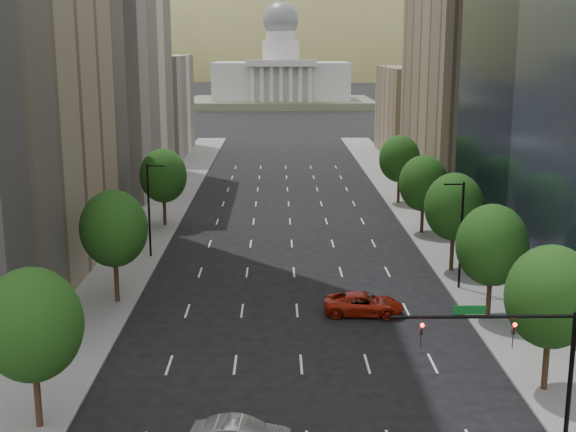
{
  "coord_description": "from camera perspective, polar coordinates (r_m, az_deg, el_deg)",
  "views": [
    {
      "loc": [
        -1.52,
        -4.65,
        19.6
      ],
      "look_at": [
        -0.73,
        47.14,
        8.0
      ],
      "focal_mm": 47.36,
      "sensor_mm": 36.0,
      "label": 1
    }
  ],
  "objects": [
    {
      "name": "tree_right_1",
      "position": [
        45.67,
        19.14,
        -5.76
      ],
      "size": [
        5.2,
        5.2,
        8.75
      ],
      "color": "#382316",
      "rests_on": "ground"
    },
    {
      "name": "car_red_far",
      "position": [
        57.27,
        5.7,
        -6.59
      ],
      "size": [
        6.09,
        3.14,
        1.64
      ],
      "primitive_type": "imported",
      "rotation": [
        0.0,
        0.0,
        1.5
      ],
      "color": "#9C1B0B",
      "rests_on": "ground"
    },
    {
      "name": "tree_right_5",
      "position": [
        96.91,
        8.37,
        4.27
      ],
      "size": [
        5.2,
        5.2,
        8.75
      ],
      "color": "#382316",
      "rests_on": "ground"
    },
    {
      "name": "streetlight_rn",
      "position": [
        63.25,
        12.83,
        -1.19
      ],
      "size": [
        1.7,
        0.2,
        9.0
      ],
      "color": "black",
      "rests_on": "ground"
    },
    {
      "name": "tree_left_2",
      "position": [
        84.74,
        -9.35,
        3.0
      ],
      "size": [
        5.2,
        5.2,
        8.68
      ],
      "color": "#382316",
      "rests_on": "ground"
    },
    {
      "name": "tree_right_2",
      "position": [
        56.65,
        15.06,
        -2.13
      ],
      "size": [
        5.2,
        5.2,
        8.61
      ],
      "color": "#382316",
      "rests_on": "ground"
    },
    {
      "name": "tree_left_0",
      "position": [
        41.13,
        -18.67,
        -7.76
      ],
      "size": [
        5.2,
        5.2,
        8.75
      ],
      "color": "#382316",
      "rests_on": "ground"
    },
    {
      "name": "filler_left",
      "position": [
        143.0,
        -10.43,
        8.17
      ],
      "size": [
        14.0,
        26.0,
        18.0
      ],
      "primitive_type": "cube",
      "color": "beige",
      "rests_on": "ground"
    },
    {
      "name": "tree_right_4",
      "position": [
        81.41,
        10.14,
        2.42
      ],
      "size": [
        5.2,
        5.2,
        8.46
      ],
      "color": "#382316",
      "rests_on": "ground"
    },
    {
      "name": "tree_left_1",
      "position": [
        59.6,
        -12.94,
        -0.93
      ],
      "size": [
        5.2,
        5.2,
        8.97
      ],
      "color": "#382316",
      "rests_on": "ground"
    },
    {
      "name": "filler_right",
      "position": [
        140.66,
        10.09,
        7.7
      ],
      "size": [
        14.0,
        26.0,
        16.0
      ],
      "primitive_type": "cube",
      "color": "#8C7759",
      "rests_on": "ground"
    },
    {
      "name": "foothills",
      "position": [
        607.84,
        2.56,
        7.19
      ],
      "size": [
        720.0,
        413.0,
        263.0
      ],
      "color": "olive",
      "rests_on": "ground"
    },
    {
      "name": "midrise_cream_left",
      "position": [
        110.21,
        -13.44,
        11.19
      ],
      "size": [
        14.0,
        30.0,
        35.0
      ],
      "primitive_type": "cube",
      "color": "beige",
      "rests_on": "ground"
    },
    {
      "name": "traffic_signal",
      "position": [
        39.42,
        17.22,
        -9.44
      ],
      "size": [
        9.12,
        0.4,
        7.38
      ],
      "color": "black",
      "rests_on": "ground"
    },
    {
      "name": "capitol",
      "position": [
        254.6,
        -0.54,
        10.14
      ],
      "size": [
        60.0,
        40.0,
        35.2
      ],
      "color": "#596647",
      "rests_on": "ground"
    },
    {
      "name": "sidewalk_right",
      "position": [
        69.65,
        13.34,
        -4.01
      ],
      "size": [
        6.0,
        200.0,
        0.15
      ],
      "primitive_type": "cube",
      "color": "slate",
      "rests_on": "ground"
    },
    {
      "name": "tree_right_3",
      "position": [
        67.89,
        12.36,
        0.68
      ],
      "size": [
        5.2,
        5.2,
        8.89
      ],
      "color": "#382316",
      "rests_on": "ground"
    },
    {
      "name": "parking_tan_right",
      "position": [
        108.06,
        13.54,
        9.84
      ],
      "size": [
        14.0,
        30.0,
        30.0
      ],
      "primitive_type": "cube",
      "color": "#8C7759",
      "rests_on": "ground"
    },
    {
      "name": "streetlight_ln",
      "position": [
        72.19,
        -10.36,
        0.62
      ],
      "size": [
        1.7,
        0.2,
        9.0
      ],
      "color": "black",
      "rests_on": "ground"
    },
    {
      "name": "sidewalk_left",
      "position": [
        68.97,
        -12.57,
        -4.14
      ],
      "size": [
        6.0,
        200.0,
        0.15
      ],
      "primitive_type": "cube",
      "color": "slate",
      "rests_on": "ground"
    }
  ]
}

